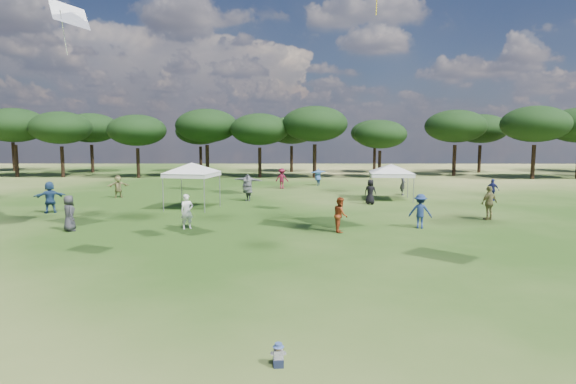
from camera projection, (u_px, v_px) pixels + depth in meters
name	position (u px, v px, depth m)	size (l,w,h in m)	color
tree_line	(306.00, 127.00, 53.62)	(108.78, 17.63, 7.77)	black
tent_left	(192.00, 165.00, 29.32)	(5.51, 5.51, 3.15)	gray
tent_right	(391.00, 166.00, 33.35)	(5.80, 5.80, 2.83)	gray
toddler	(278.00, 356.00, 9.43)	(0.32, 0.36, 0.48)	#161D32
festival_crowd	(266.00, 191.00, 31.69)	(29.33, 22.30, 1.86)	#2B4D82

